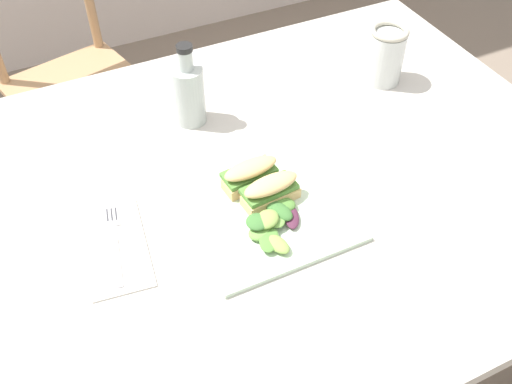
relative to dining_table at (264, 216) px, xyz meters
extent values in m
cube|color=#BCB7AD|center=(0.00, 0.00, 0.09)|extent=(1.36, 1.03, 0.03)
cube|color=#2D2D33|center=(0.61, 0.44, -0.28)|extent=(0.07, 0.07, 0.71)
cylinder|color=tan|center=(-0.35, 0.71, -0.42)|extent=(0.03, 0.03, 0.43)
cylinder|color=tan|center=(-0.02, 0.79, -0.42)|extent=(0.03, 0.03, 0.43)
cylinder|color=tan|center=(-0.43, 1.04, -0.42)|extent=(0.03, 0.03, 0.43)
cylinder|color=tan|center=(-0.10, 1.12, -0.42)|extent=(0.03, 0.03, 0.43)
cube|color=tan|center=(-0.22, 0.91, -0.19)|extent=(0.49, 0.49, 0.02)
cube|color=beige|center=(-0.04, -0.08, 0.11)|extent=(0.29, 0.29, 0.01)
cube|color=#DBB270|center=(-0.02, -0.06, 0.13)|extent=(0.11, 0.05, 0.02)
cube|color=#518438|center=(-0.02, -0.06, 0.14)|extent=(0.11, 0.06, 0.01)
ellipsoid|color=#DBB270|center=(-0.02, -0.06, 0.16)|extent=(0.12, 0.06, 0.02)
cube|color=#DBB270|center=(-0.03, -0.01, 0.13)|extent=(0.11, 0.05, 0.02)
cube|color=#518438|center=(-0.03, 0.00, 0.14)|extent=(0.11, 0.06, 0.01)
ellipsoid|color=#DBB270|center=(-0.03, -0.01, 0.16)|extent=(0.12, 0.06, 0.02)
ellipsoid|color=#6B9E47|center=(-0.07, -0.13, 0.13)|extent=(0.05, 0.04, 0.02)
ellipsoid|color=#518438|center=(-0.07, -0.16, 0.13)|extent=(0.06, 0.07, 0.01)
ellipsoid|color=#3D7033|center=(-0.02, -0.11, 0.13)|extent=(0.05, 0.07, 0.02)
ellipsoid|color=#84A84C|center=(-0.05, -0.12, 0.14)|extent=(0.06, 0.06, 0.02)
ellipsoid|color=#4C2338|center=(-0.01, -0.12, 0.13)|extent=(0.05, 0.06, 0.01)
ellipsoid|color=#6B9E47|center=(-0.04, -0.12, 0.13)|extent=(0.04, 0.04, 0.01)
ellipsoid|color=#518438|center=(-0.01, -0.09, 0.13)|extent=(0.07, 0.06, 0.02)
ellipsoid|color=#84A84C|center=(-0.06, -0.17, 0.13)|extent=(0.05, 0.06, 0.01)
ellipsoid|color=#3D7033|center=(-0.07, -0.12, 0.14)|extent=(0.06, 0.06, 0.01)
ellipsoid|color=#3D7033|center=(-0.02, -0.08, 0.13)|extent=(0.04, 0.06, 0.01)
cube|color=silver|center=(-0.32, -0.04, 0.11)|extent=(0.13, 0.23, 0.00)
cube|color=silver|center=(-0.32, -0.06, 0.11)|extent=(0.04, 0.14, 0.00)
cube|color=silver|center=(-0.30, 0.03, 0.11)|extent=(0.03, 0.05, 0.00)
cube|color=#38383D|center=(-0.29, 0.03, 0.11)|extent=(0.01, 0.03, 0.00)
cube|color=#38383D|center=(-0.30, 0.04, 0.11)|extent=(0.01, 0.03, 0.00)
cube|color=#38383D|center=(-0.31, 0.04, 0.11)|extent=(0.01, 0.03, 0.00)
cylinder|color=#472819|center=(-0.06, 0.24, 0.15)|extent=(0.06, 0.06, 0.09)
cylinder|color=#B2BCB7|center=(-0.06, 0.24, 0.17)|extent=(0.07, 0.07, 0.13)
cylinder|color=#B2BCB7|center=(-0.06, 0.24, 0.26)|extent=(0.03, 0.03, 0.04)
cylinder|color=black|center=(-0.06, 0.24, 0.29)|extent=(0.03, 0.03, 0.01)
cylinder|color=#995623|center=(0.41, 0.19, 0.16)|extent=(0.08, 0.08, 0.10)
cylinder|color=silver|center=(0.41, 0.19, 0.17)|extent=(0.09, 0.09, 0.13)
torus|color=#B7B29E|center=(0.41, 0.19, 0.24)|extent=(0.09, 0.09, 0.01)
camera|label=1|loc=(-0.37, -0.74, 0.92)|focal=40.61mm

